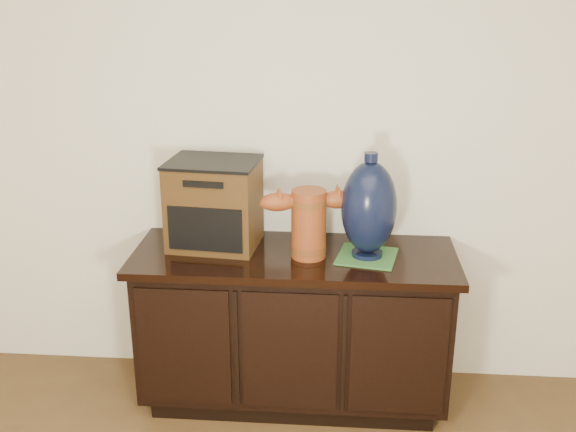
# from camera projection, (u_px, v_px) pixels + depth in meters

# --- Properties ---
(sideboard) EXTENTS (1.46, 0.56, 0.75)m
(sideboard) POSITION_uv_depth(u_px,v_px,m) (294.00, 326.00, 3.15)
(sideboard) COLOR black
(sideboard) RESTS_ON ground
(terracotta_vessel) EXTENTS (0.44, 0.19, 0.31)m
(terracotta_vessel) POSITION_uv_depth(u_px,v_px,m) (309.00, 220.00, 2.94)
(terracotta_vessel) COLOR #97441B
(terracotta_vessel) RESTS_ON sideboard
(tv_radio) EXTENTS (0.43, 0.36, 0.40)m
(tv_radio) POSITION_uv_depth(u_px,v_px,m) (214.00, 204.00, 3.06)
(tv_radio) COLOR #442B11
(tv_radio) RESTS_ON sideboard
(green_mat) EXTENTS (0.30, 0.30, 0.01)m
(green_mat) POSITION_uv_depth(u_px,v_px,m) (367.00, 256.00, 2.99)
(green_mat) COLOR #356D31
(green_mat) RESTS_ON sideboard
(lamp_base) EXTENTS (0.28, 0.28, 0.47)m
(lamp_base) POSITION_uv_depth(u_px,v_px,m) (369.00, 208.00, 2.92)
(lamp_base) COLOR black
(lamp_base) RESTS_ON green_mat
(spray_can) EXTENTS (0.06, 0.06, 0.17)m
(spray_can) POSITION_uv_depth(u_px,v_px,m) (317.00, 222.00, 3.18)
(spray_can) COLOR #5D1B0F
(spray_can) RESTS_ON sideboard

